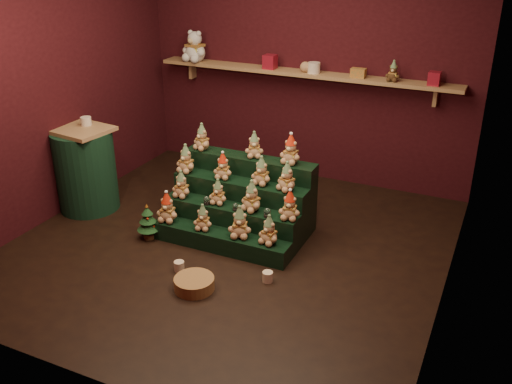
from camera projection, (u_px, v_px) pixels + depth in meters
The scene contains 41 objects.
ground at pixel (229, 246), 5.54m from camera, with size 4.00×4.00×0.00m, color black.
back_wall at pixel (308, 61), 6.64m from camera, with size 4.00×0.10×2.80m, color black.
front_wall at pixel (60, 197), 3.26m from camera, with size 4.00×0.10×2.80m, color black.
left_wall at pixel (46, 82), 5.74m from camera, with size 0.10×4.00×2.80m, color black.
right_wall at pixel (474, 139), 4.17m from camera, with size 0.10×4.00×2.80m, color black.
back_shelf at pixel (302, 74), 6.54m from camera, with size 3.60×0.26×0.24m.
riser_tier_front at pixel (220, 241), 5.45m from camera, with size 1.40×0.22×0.18m, color black.
riser_tier_midfront at pixel (231, 223), 5.59m from camera, with size 1.40×0.22×0.36m, color black.
riser_tier_midback at pixel (240, 205), 5.73m from camera, with size 1.40×0.22×0.54m, color black.
riser_tier_back at pixel (250, 189), 5.88m from camera, with size 1.40×0.22×0.72m, color black.
teddy_0 at pixel (167, 207), 5.56m from camera, with size 0.21×0.19×0.30m, color tan, non-canonical shape.
teddy_1 at pixel (203, 217), 5.42m from camera, with size 0.18×0.16×0.25m, color tan, non-canonical shape.
teddy_2 at pixel (240, 222), 5.27m from camera, with size 0.22×0.20×0.31m, color tan, non-canonical shape.
teddy_3 at pixel (269, 230), 5.16m from camera, with size 0.20×0.18×0.28m, color tan, non-canonical shape.
teddy_4 at pixel (181, 184), 5.66m from camera, with size 0.19×0.17×0.27m, color tan, non-canonical shape.
teddy_5 at pixel (218, 192), 5.52m from camera, with size 0.18×0.16×0.25m, color tan, non-canonical shape.
teddy_6 at pixel (252, 196), 5.37m from camera, with size 0.21×0.19×0.30m, color tan, non-canonical shape.
teddy_7 at pixel (290, 205), 5.22m from camera, with size 0.20×0.18×0.28m, color tan, non-canonical shape.
teddy_8 at pixel (186, 159), 5.78m from camera, with size 0.21×0.18×0.29m, color tan, non-canonical shape.
teddy_9 at pixel (223, 166), 5.63m from camera, with size 0.19×0.17×0.26m, color tan, non-canonical shape.
teddy_10 at pixel (262, 171), 5.49m from camera, with size 0.20×0.18×0.28m, color tan, non-canonical shape.
teddy_11 at pixel (287, 177), 5.36m from camera, with size 0.20×0.18×0.28m, color tan, non-canonical shape.
teddy_12 at pixel (202, 137), 5.86m from camera, with size 0.19×0.17×0.27m, color tan, non-canonical shape.
teddy_13 at pixel (254, 145), 5.66m from camera, with size 0.18×0.17×0.26m, color tan, non-canonical shape.
teddy_14 at pixel (291, 149), 5.50m from camera, with size 0.21×0.19×0.29m, color tan, non-canonical shape.
snow_globe_a at pixel (207, 200), 5.53m from camera, with size 0.06×0.06×0.09m.
snow_globe_b at pixel (235, 207), 5.42m from camera, with size 0.06×0.06×0.08m.
snow_globe_c at pixel (267, 213), 5.29m from camera, with size 0.07×0.07×0.09m.
side_table at pixel (86, 169), 6.12m from camera, with size 0.66×0.64×0.92m.
table_ornament at pixel (86, 121), 5.99m from camera, with size 0.11×0.11×0.09m, color beige.
mini_christmas_tree at pixel (148, 222), 5.60m from camera, with size 0.22×0.22×0.38m.
mug_left at pixel (179, 266), 5.11m from camera, with size 0.09×0.09×0.09m, color beige.
mug_right at pixel (268, 277), 4.96m from camera, with size 0.09×0.09×0.09m, color beige.
wicker_basket at pixel (194, 284), 4.85m from camera, with size 0.35×0.35×0.11m, color #9B663E.
white_bear at pixel (195, 42), 6.94m from camera, with size 0.33×0.30×0.47m, color white, non-canonical shape.
brown_bear at pixel (393, 71), 6.06m from camera, with size 0.15×0.14×0.22m, color #472F17, non-canonical shape.
gift_tin_red_a at pixel (270, 62), 6.63m from camera, with size 0.14×0.14×0.16m, color maroon.
gift_tin_cream at pixel (314, 68), 6.43m from camera, with size 0.14×0.14×0.12m, color beige.
gift_tin_red_b at pixel (434, 78), 5.92m from camera, with size 0.12×0.12×0.14m, color maroon.
shelf_plush_ball at pixel (305, 67), 6.47m from camera, with size 0.12×0.12×0.12m, color tan.
scarf_gift_box at pixel (358, 73), 6.24m from camera, with size 0.16×0.10×0.10m, color #D55F1E.
Camera 1 is at (2.26, -4.26, 2.79)m, focal length 40.00 mm.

